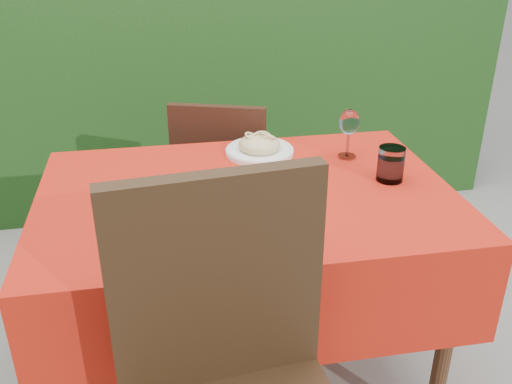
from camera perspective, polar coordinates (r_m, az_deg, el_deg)
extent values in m
plane|color=slate|center=(2.17, -0.79, -17.92)|extent=(60.00, 60.00, 0.00)
cube|color=black|center=(3.18, -5.70, 13.15)|extent=(3.20, 0.55, 1.60)
cube|color=#4B2E18|center=(1.75, -0.94, -0.75)|extent=(1.20, 0.80, 0.04)
cylinder|color=#4B2E18|center=(1.85, 18.35, -14.40)|extent=(0.05, 0.05, 0.70)
cylinder|color=#4B2E18|center=(2.23, -16.29, -6.43)|extent=(0.05, 0.05, 0.70)
cylinder|color=#4B2E18|center=(2.35, 10.87, -4.00)|extent=(0.05, 0.05, 0.70)
cube|color=red|center=(1.81, -0.91, -4.47)|extent=(1.26, 0.86, 0.32)
cube|color=black|center=(1.26, -3.88, -8.97)|extent=(0.48, 0.10, 0.52)
cube|color=black|center=(2.53, -2.91, 0.31)|extent=(0.48, 0.48, 0.04)
cube|color=black|center=(2.28, -3.83, 3.57)|extent=(0.37, 0.15, 0.42)
cylinder|color=black|center=(2.75, 1.17, -2.42)|extent=(0.03, 0.03, 0.39)
cylinder|color=black|center=(2.80, -5.51, -1.98)|extent=(0.03, 0.03, 0.39)
cylinder|color=black|center=(2.47, 0.28, -6.05)|extent=(0.03, 0.03, 0.39)
cylinder|color=black|center=(2.52, -7.16, -5.46)|extent=(0.03, 0.03, 0.39)
cylinder|color=white|center=(1.68, 0.45, -0.60)|extent=(0.30, 0.30, 0.02)
cylinder|color=#A65217|center=(1.67, 0.46, -0.03)|extent=(0.29, 0.29, 0.02)
cylinder|color=#9F2A0A|center=(1.66, 0.46, 0.40)|extent=(0.24, 0.24, 0.01)
cylinder|color=white|center=(2.01, 0.36, 4.07)|extent=(0.24, 0.24, 0.02)
ellipsoid|color=#DBC889|center=(2.00, 0.36, 4.78)|extent=(0.17, 0.17, 0.07)
cylinder|color=silver|center=(1.84, 13.33, 2.74)|extent=(0.08, 0.08, 0.11)
cylinder|color=#90B1C3|center=(1.84, 13.28, 2.27)|extent=(0.07, 0.07, 0.08)
cylinder|color=silver|center=(2.01, 9.06, 3.54)|extent=(0.06, 0.06, 0.01)
cylinder|color=silver|center=(1.99, 9.16, 4.79)|extent=(0.01, 0.01, 0.09)
ellipsoid|color=silver|center=(1.96, 9.32, 6.92)|extent=(0.07, 0.07, 0.09)
cube|color=#B3B3BA|center=(1.64, -10.25, -2.02)|extent=(0.03, 0.17, 0.00)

